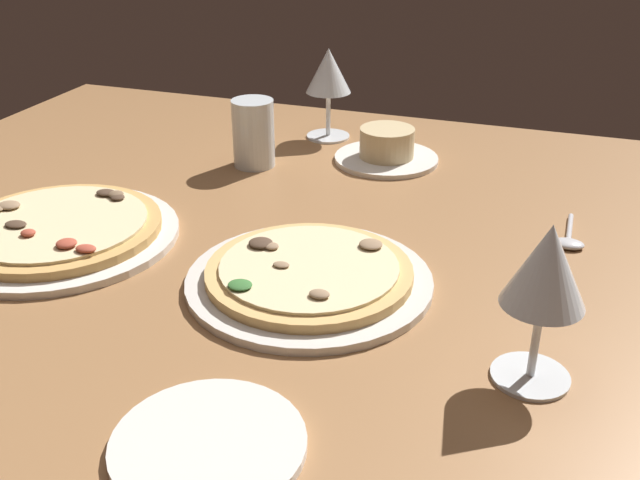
# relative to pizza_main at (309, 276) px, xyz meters

# --- Properties ---
(dining_table) EXTENTS (1.50, 1.10, 0.04)m
(dining_table) POSITION_rel_pizza_main_xyz_m (-0.01, 0.11, -0.03)
(dining_table) COLOR #996B42
(dining_table) RESTS_ON ground
(pizza_main) EXTENTS (0.28, 0.28, 0.03)m
(pizza_main) POSITION_rel_pizza_main_xyz_m (0.00, 0.00, 0.00)
(pizza_main) COLOR silver
(pizza_main) RESTS_ON dining_table
(pizza_side) EXTENTS (0.31, 0.31, 0.03)m
(pizza_side) POSITION_rel_pizza_main_xyz_m (-0.35, 0.00, 0.00)
(pizza_side) COLOR silver
(pizza_side) RESTS_ON dining_table
(ramekin_on_saucer) EXTENTS (0.17, 0.17, 0.06)m
(ramekin_on_saucer) POSITION_rel_pizza_main_xyz_m (-0.02, 0.42, 0.01)
(ramekin_on_saucer) COLOR silver
(ramekin_on_saucer) RESTS_ON dining_table
(wine_glass_far) EXTENTS (0.08, 0.08, 0.16)m
(wine_glass_far) POSITION_rel_pizza_main_xyz_m (-0.14, 0.50, 0.10)
(wine_glass_far) COLOR silver
(wine_glass_far) RESTS_ON dining_table
(wine_glass_near) EXTENTS (0.08, 0.08, 0.16)m
(wine_glass_near) POSITION_rel_pizza_main_xyz_m (0.26, -0.10, 0.10)
(wine_glass_near) COLOR silver
(wine_glass_near) RESTS_ON dining_table
(water_glass) EXTENTS (0.07, 0.07, 0.11)m
(water_glass) POSITION_rel_pizza_main_xyz_m (-0.21, 0.33, 0.04)
(water_glass) COLOR silver
(water_glass) RESTS_ON dining_table
(side_plate) EXTENTS (0.16, 0.16, 0.01)m
(side_plate) POSITION_rel_pizza_main_xyz_m (0.01, -0.28, -0.01)
(side_plate) COLOR silver
(side_plate) RESTS_ON dining_table
(spoon) EXTENTS (0.04, 0.11, 0.01)m
(spoon) POSITION_rel_pizza_main_xyz_m (0.28, 0.21, -0.01)
(spoon) COLOR silver
(spoon) RESTS_ON dining_table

